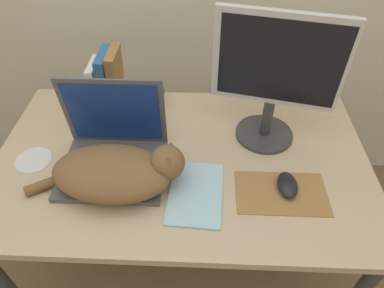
% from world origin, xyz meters
% --- Properties ---
extents(desk, '(1.26, 0.75, 0.71)m').
position_xyz_m(desk, '(0.00, 0.37, 0.64)').
color(desk, tan).
rests_on(desk, ground_plane).
extents(laptop, '(0.33, 0.27, 0.28)m').
position_xyz_m(laptop, '(-0.21, 0.34, 0.76)').
color(laptop, '#4C4C51').
rests_on(laptop, desk).
extents(cat, '(0.49, 0.23, 0.15)m').
position_xyz_m(cat, '(-0.18, 0.24, 0.77)').
color(cat, brown).
rests_on(cat, desk).
extents(external_monitor, '(0.39, 0.20, 0.45)m').
position_xyz_m(external_monitor, '(0.29, 0.50, 0.96)').
color(external_monitor, '#333338').
rests_on(external_monitor, desk).
extents(mousepad, '(0.28, 0.17, 0.00)m').
position_xyz_m(mousepad, '(0.31, 0.23, 0.71)').
color(mousepad, olive).
rests_on(mousepad, desk).
extents(computer_mouse, '(0.06, 0.10, 0.03)m').
position_xyz_m(computer_mouse, '(0.33, 0.25, 0.73)').
color(computer_mouse, black).
rests_on(computer_mouse, mousepad).
extents(book_row, '(0.11, 0.15, 0.24)m').
position_xyz_m(book_row, '(-0.29, 0.64, 0.82)').
color(book_row, white).
rests_on(book_row, desk).
extents(notepad, '(0.17, 0.25, 0.01)m').
position_xyz_m(notepad, '(0.05, 0.22, 0.71)').
color(notepad, '#99C6E0').
rests_on(notepad, desk).
extents(webcam, '(0.06, 0.06, 0.08)m').
position_xyz_m(webcam, '(-0.11, 0.68, 0.76)').
color(webcam, '#232328').
rests_on(webcam, desk).
extents(cd_disc, '(0.12, 0.12, 0.00)m').
position_xyz_m(cd_disc, '(-0.49, 0.34, 0.71)').
color(cd_disc, silver).
rests_on(cd_disc, desk).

